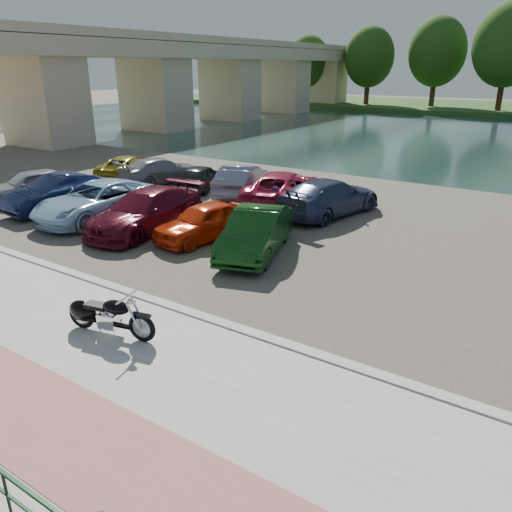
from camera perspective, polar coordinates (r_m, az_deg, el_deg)
The scene contains 20 objects.
ground at distance 11.42m, azimuth -14.08°, elevation -10.61°, with size 200.00×200.00×0.00m, color #595447.
promenade at distance 10.87m, azimuth -18.02°, elevation -12.50°, with size 60.00×6.00×0.10m, color #9C9993.
pink_path at distance 10.18m, azimuth -24.77°, elevation -15.66°, with size 60.00×2.00×0.01m, color #945354.
kerb at distance 12.61m, azimuth -7.48°, elevation -6.56°, with size 60.00×0.30×0.14m, color #9C9993.
parking_lot at distance 19.78m, azimuth 9.70°, elevation 3.46°, with size 60.00×18.00×0.04m, color #403B33.
river at distance 47.32m, azimuth 24.64°, elevation 11.98°, with size 120.00×40.00×0.00m, color #1B3130.
bridge at distance 59.19m, azimuth -3.63°, elevation 20.56°, with size 7.00×56.00×8.55m.
motorcycle at distance 11.93m, azimuth -17.11°, elevation -6.41°, with size 2.31×0.87×1.05m.
car_0 at distance 25.17m, azimuth -24.26°, elevation 7.40°, with size 1.69×4.20×1.43m, color #989CA3.
car_1 at distance 23.01m, azimuth -21.68°, elevation 6.73°, with size 1.58×4.54×1.50m, color #121B3A.
car_2 at distance 21.06m, azimuth -17.63°, elevation 6.01°, with size 2.48×5.38×1.49m, color #99C2DF.
car_3 at distance 19.09m, azimuth -12.48°, elevation 5.06°, with size 2.12×5.21×1.51m, color #520B1D.
car_4 at distance 17.80m, azimuth -5.97°, elevation 3.97°, with size 1.55×3.85×1.31m, color red.
car_5 at distance 16.30m, azimuth -0.03°, elevation 2.75°, with size 1.55×4.43×1.46m, color #103B12.
car_6 at distance 28.72m, azimuth -14.16°, elevation 9.87°, with size 2.03×4.41×1.23m, color olive.
car_7 at distance 27.06m, azimuth -10.84°, elevation 9.59°, with size 1.86×4.57×1.33m, color gray.
car_8 at distance 25.20m, azimuth -6.35°, elevation 8.94°, with size 1.50×3.72×1.27m, color black.
car_9 at distance 23.91m, azimuth -1.67°, elevation 8.66°, with size 1.56×4.48×1.48m, color slate.
car_10 at distance 22.41m, azimuth 3.08°, elevation 7.80°, with size 2.44×5.30×1.47m, color #9E1A3C.
car_11 at distance 20.92m, azimuth 8.38°, elevation 6.69°, with size 2.10×5.17×1.50m, color #2A3453.
Camera 1 is at (7.47, -6.36, 5.85)m, focal length 35.00 mm.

